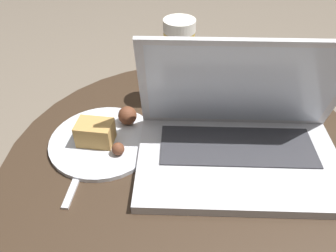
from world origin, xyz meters
The scene contains 5 objects.
table centered at (0.00, 0.00, 0.39)m, with size 0.72×0.72×0.54m.
laptop centered at (0.07, 0.04, 0.59)m, with size 0.42×0.32×0.23m.
beer_glass centered at (-0.09, 0.18, 0.64)m, with size 0.07×0.07×0.19m.
snack_plate centered at (-0.18, -0.01, 0.56)m, with size 0.21×0.21×0.05m.
fork centered at (-0.19, -0.07, 0.55)m, with size 0.06×0.19×0.00m.
Camera 1 is at (0.09, -0.42, 0.99)m, focal length 35.00 mm.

